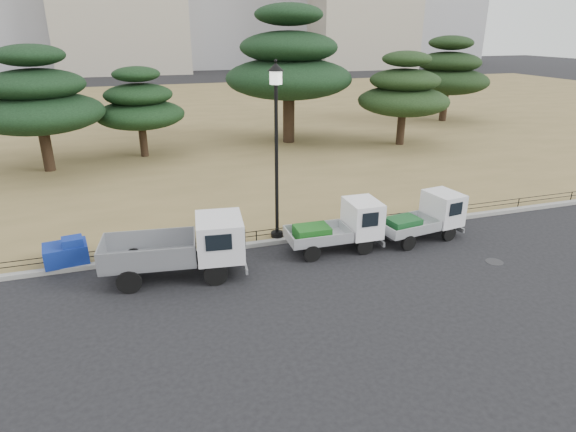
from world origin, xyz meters
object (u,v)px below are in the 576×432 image
object	(u,v)px
truck_kei_front	(341,227)
street_lamp	(276,124)
truck_large	(183,246)
truck_kei_rear	(426,217)
tarp_pile	(67,252)

from	to	relation	value
truck_kei_front	street_lamp	size ratio (longest dim) A/B	0.54
truck_large	truck_kei_rear	size ratio (longest dim) A/B	1.34
truck_large	truck_kei_front	world-z (taller)	truck_large
tarp_pile	truck_kei_front	bearing A→B (deg)	-9.58
truck_kei_rear	street_lamp	bearing A→B (deg)	156.14
truck_kei_front	truck_kei_rear	size ratio (longest dim) A/B	0.99
street_lamp	truck_kei_front	bearing A→B (deg)	-37.02
truck_kei_front	tarp_pile	xyz separation A→B (m)	(-9.35, 1.58, -0.37)
truck_kei_front	truck_large	bearing A→B (deg)	-175.57
truck_kei_rear	truck_large	bearing A→B (deg)	173.52
truck_kei_front	street_lamp	distance (m)	4.32
truck_kei_front	street_lamp	xyz separation A→B (m)	(-1.97, 1.48, 3.55)
truck_large	tarp_pile	bearing A→B (deg)	159.64
truck_kei_rear	tarp_pile	xyz separation A→B (m)	(-12.85, 1.62, -0.34)
truck_kei_front	street_lamp	world-z (taller)	street_lamp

